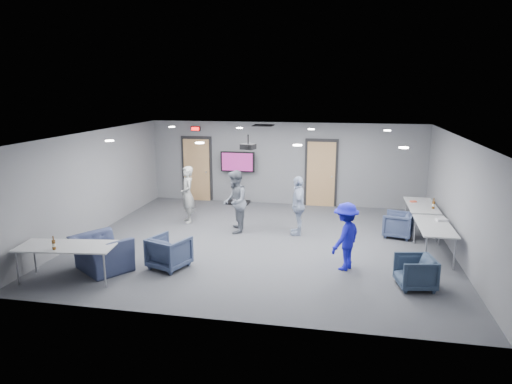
% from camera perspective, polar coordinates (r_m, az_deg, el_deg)
% --- Properties ---
extents(floor, '(9.00, 9.00, 0.00)m').
position_cam_1_polar(floor, '(11.51, 0.88, -6.30)').
color(floor, '#36383E').
rests_on(floor, ground).
extents(ceiling, '(9.00, 9.00, 0.00)m').
position_cam_1_polar(ceiling, '(10.92, 0.93, 7.20)').
color(ceiling, silver).
rests_on(ceiling, wall_back).
extents(wall_back, '(9.00, 0.02, 2.70)m').
position_cam_1_polar(wall_back, '(15.02, 3.59, 3.55)').
color(wall_back, slate).
rests_on(wall_back, floor).
extents(wall_front, '(9.00, 0.02, 2.70)m').
position_cam_1_polar(wall_front, '(7.38, -4.60, -6.41)').
color(wall_front, slate).
rests_on(wall_front, floor).
extents(wall_left, '(0.02, 8.00, 2.70)m').
position_cam_1_polar(wall_left, '(12.70, -19.51, 1.11)').
color(wall_left, slate).
rests_on(wall_left, floor).
extents(wall_right, '(0.02, 8.00, 2.70)m').
position_cam_1_polar(wall_right, '(11.28, 24.03, -0.70)').
color(wall_right, slate).
rests_on(wall_right, floor).
extents(door_left, '(1.06, 0.17, 2.24)m').
position_cam_1_polar(door_left, '(15.69, -7.39, 2.82)').
color(door_left, black).
rests_on(door_left, wall_back).
extents(door_right, '(1.06, 0.17, 2.24)m').
position_cam_1_polar(door_right, '(14.92, 8.13, 2.28)').
color(door_right, black).
rests_on(door_right, wall_back).
extents(exit_sign, '(0.32, 0.08, 0.16)m').
position_cam_1_polar(exit_sign, '(15.49, -7.56, 7.85)').
color(exit_sign, black).
rests_on(exit_sign, wall_back).
extents(hvac_diffuser, '(0.60, 0.60, 0.03)m').
position_cam_1_polar(hvac_diffuser, '(13.76, 0.92, 8.32)').
color(hvac_diffuser, black).
rests_on(hvac_diffuser, ceiling).
extents(downlights, '(6.18, 3.78, 0.02)m').
position_cam_1_polar(downlights, '(10.92, 0.92, 7.13)').
color(downlights, white).
rests_on(downlights, ceiling).
extents(person_a, '(0.64, 0.71, 1.63)m').
position_cam_1_polar(person_a, '(13.13, -8.56, -0.32)').
color(person_a, '#A0A3A0').
rests_on(person_a, floor).
extents(person_b, '(0.76, 0.90, 1.67)m').
position_cam_1_polar(person_b, '(12.10, -2.67, -1.22)').
color(person_b, slate).
rests_on(person_b, floor).
extents(person_c, '(0.48, 0.95, 1.56)m').
position_cam_1_polar(person_c, '(11.97, 5.27, -1.69)').
color(person_c, '#9FAFCD').
rests_on(person_c, floor).
extents(person_d, '(0.91, 1.08, 1.45)m').
position_cam_1_polar(person_d, '(9.83, 11.13, -5.47)').
color(person_d, '#1C1EBA').
rests_on(person_d, floor).
extents(chair_right_a, '(0.85, 0.84, 0.64)m').
position_cam_1_polar(chair_right_a, '(12.39, 17.30, -3.93)').
color(chair_right_a, '#394463').
rests_on(chair_right_a, floor).
extents(chair_right_c, '(0.80, 0.79, 0.63)m').
position_cam_1_polar(chair_right_c, '(9.43, 19.29, -9.44)').
color(chair_right_c, '#324157').
rests_on(chair_right_c, floor).
extents(chair_front_a, '(0.96, 0.97, 0.70)m').
position_cam_1_polar(chair_front_a, '(10.02, -10.79, -7.40)').
color(chair_front_a, '#35405B').
rests_on(chair_front_a, floor).
extents(chair_front_b, '(1.49, 1.45, 0.73)m').
position_cam_1_polar(chair_front_b, '(10.25, -18.76, -7.30)').
color(chair_front_b, '#323A57').
rests_on(chair_front_b, floor).
extents(table_right_a, '(0.73, 1.76, 0.73)m').
position_cam_1_polar(table_right_a, '(12.99, 19.96, -1.70)').
color(table_right_a, '#B3B5B7').
rests_on(table_right_a, floor).
extents(table_right_b, '(0.74, 1.77, 0.73)m').
position_cam_1_polar(table_right_b, '(11.18, 21.40, -4.11)').
color(table_right_b, '#B3B5B7').
rests_on(table_right_b, floor).
extents(table_front_left, '(1.99, 1.03, 0.73)m').
position_cam_1_polar(table_front_left, '(9.86, -22.58, -6.42)').
color(table_front_left, '#B3B5B7').
rests_on(table_front_left, floor).
extents(bottle_front, '(0.07, 0.07, 0.27)m').
position_cam_1_polar(bottle_front, '(9.68, -23.96, -6.02)').
color(bottle_front, '#53310E').
rests_on(bottle_front, table_front_left).
extents(bottle_right, '(0.07, 0.07, 0.28)m').
position_cam_1_polar(bottle_right, '(12.64, 21.30, -1.50)').
color(bottle_right, '#53310E').
rests_on(bottle_right, table_right_a).
extents(snack_box, '(0.19, 0.16, 0.04)m').
position_cam_1_polar(snack_box, '(13.20, 19.07, -1.12)').
color(snack_box, '#DC5237').
rests_on(snack_box, table_right_a).
extents(wrapper, '(0.27, 0.21, 0.06)m').
position_cam_1_polar(wrapper, '(11.57, 22.18, -3.24)').
color(wrapper, silver).
rests_on(wrapper, table_right_b).
extents(tv_stand, '(1.14, 0.54, 1.74)m').
position_cam_1_polar(tv_stand, '(15.11, -2.31, 2.23)').
color(tv_stand, black).
rests_on(tv_stand, floor).
extents(projector, '(0.38, 0.35, 0.35)m').
position_cam_1_polar(projector, '(11.02, -1.00, 5.71)').
color(projector, black).
rests_on(projector, ceiling).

